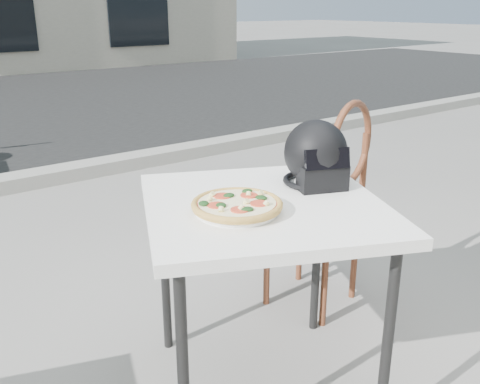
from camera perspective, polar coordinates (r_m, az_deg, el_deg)
ground at (r=2.46m, az=1.63°, el=-17.23°), size 80.00×80.00×0.00m
curb at (r=4.92m, az=-20.56°, el=1.44°), size 30.00×0.25×0.12m
cafe_table_main at (r=1.95m, az=2.56°, el=-3.02°), size 1.11×1.11×0.80m
plate at (r=1.82m, az=-0.32°, el=-1.96°), size 0.31×0.31×0.02m
pizza at (r=1.81m, az=-0.33°, el=-1.31°), size 0.36×0.36×0.04m
helmet at (r=2.09m, az=8.15°, el=3.76°), size 0.33×0.33×0.26m
cafe_chair_main at (r=2.61m, az=9.41°, el=-0.47°), size 0.51×0.51×1.07m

